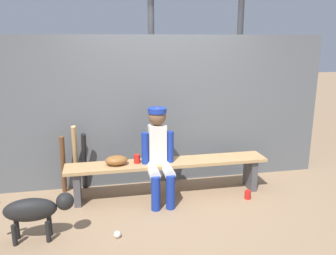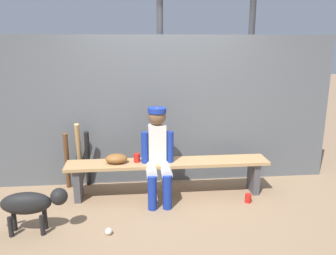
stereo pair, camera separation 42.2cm
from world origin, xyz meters
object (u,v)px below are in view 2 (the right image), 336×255
object	(u,v)px
player_seated	(158,151)
cup_on_ground	(248,198)
dugout_bench	(168,169)
bat_wood_tan	(79,155)
cup_on_bench	(137,158)
baseball_glove	(116,159)
bat_aluminum_black	(88,159)
bat_wood_dark	(67,161)
baseball	(109,231)
dog	(32,203)

from	to	relation	value
player_seated	cup_on_ground	bearing A→B (deg)	-10.49
dugout_bench	bat_wood_tan	bearing A→B (deg)	161.85
bat_wood_tan	cup_on_bench	xyz separation A→B (m)	(0.78, -0.37, 0.06)
baseball_glove	bat_aluminum_black	xyz separation A→B (m)	(-0.41, 0.37, -0.12)
bat_wood_dark	cup_on_bench	distance (m)	0.99
player_seated	cup_on_ground	size ratio (longest dim) A/B	10.68
bat_wood_dark	cup_on_bench	bearing A→B (deg)	-18.02
baseball	player_seated	bearing A→B (deg)	53.42
bat_wood_dark	baseball	world-z (taller)	bat_wood_dark
cup_on_ground	cup_on_bench	xyz separation A→B (m)	(-1.38, 0.34, 0.47)
bat_aluminum_black	baseball	bearing A→B (deg)	-74.54
dog	bat_wood_dark	bearing A→B (deg)	80.96
dugout_bench	cup_on_ground	xyz separation A→B (m)	(0.98, -0.32, -0.31)
baseball	cup_on_bench	size ratio (longest dim) A/B	0.67
baseball_glove	dog	world-z (taller)	baseball_glove
bat_aluminum_black	baseball	distance (m)	1.36
dugout_bench	dog	distance (m)	1.69
baseball_glove	player_seated	bearing A→B (deg)	-12.20
dog	baseball_glove	bearing A→B (deg)	42.21
player_seated	bat_wood_dark	distance (m)	1.29
baseball_glove	bat_wood_tan	xyz separation A→B (m)	(-0.52, 0.39, -0.06)
bat_wood_dark	cup_on_bench	world-z (taller)	bat_wood_dark
baseball_glove	bat_wood_tan	size ratio (longest dim) A/B	0.30
baseball	cup_on_ground	xyz separation A→B (m)	(1.70, 0.58, 0.02)
cup_on_bench	player_seated	bearing A→B (deg)	-26.07
baseball	bat_wood_tan	bearing A→B (deg)	109.75
dugout_bench	baseball	bearing A→B (deg)	-128.70
baseball	dog	world-z (taller)	dog
baseball_glove	dog	xyz separation A→B (m)	(-0.85, -0.77, -0.19)
baseball_glove	bat_wood_dark	distance (m)	0.76
dugout_bench	bat_aluminum_black	size ratio (longest dim) A/B	3.17
dog	baseball	bearing A→B (deg)	-9.02
cup_on_bench	baseball_glove	bearing A→B (deg)	-176.51
cup_on_ground	bat_aluminum_black	bearing A→B (deg)	161.48
dugout_bench	bat_aluminum_black	world-z (taller)	bat_aluminum_black
baseball	dog	size ratio (longest dim) A/B	0.09
bat_aluminum_black	cup_on_ground	xyz separation A→B (m)	(2.05, -0.69, -0.35)
bat_aluminum_black	bat_wood_tan	distance (m)	0.13
bat_aluminum_black	bat_wood_dark	bearing A→B (deg)	-170.17
dugout_bench	bat_wood_dark	distance (m)	1.37
dog	bat_aluminum_black	bearing A→B (deg)	68.81
bat_wood_dark	cup_on_ground	size ratio (longest dim) A/B	7.33
bat_aluminum_black	bat_wood_tan	xyz separation A→B (m)	(-0.11, 0.02, 0.06)
bat_wood_tan	baseball	bearing A→B (deg)	-70.25
bat_wood_tan	bat_wood_dark	bearing A→B (deg)	-156.97
player_seated	dog	size ratio (longest dim) A/B	1.39
bat_aluminum_black	baseball	xyz separation A→B (m)	(0.35, -1.26, -0.37)
baseball	cup_on_ground	world-z (taller)	cup_on_ground
player_seated	bat_wood_tan	size ratio (longest dim) A/B	1.25
dugout_bench	bat_wood_tan	xyz separation A→B (m)	(-1.18, 0.39, 0.10)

